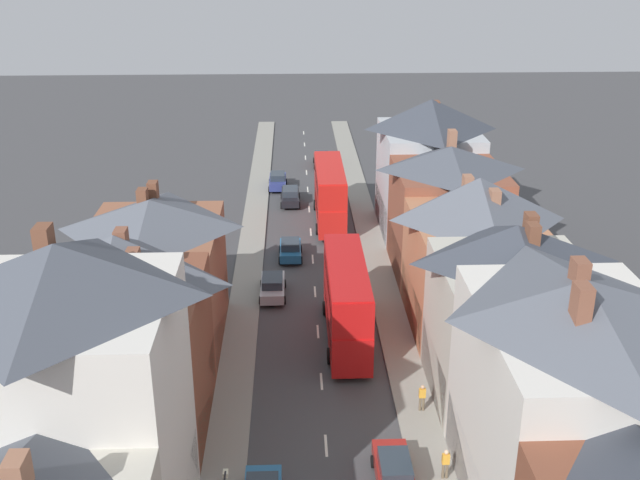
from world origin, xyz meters
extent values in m
cube|color=gray|center=(-5.10, 38.00, 0.07)|extent=(2.20, 104.00, 0.14)
cube|color=gray|center=(5.10, 38.00, 0.07)|extent=(2.20, 104.00, 0.14)
cube|color=silver|center=(0.00, 18.00, 0.01)|extent=(0.14, 1.80, 0.01)
cube|color=silver|center=(0.00, 24.00, 0.01)|extent=(0.14, 1.80, 0.01)
cube|color=silver|center=(0.00, 30.00, 0.01)|extent=(0.14, 1.80, 0.01)
cube|color=silver|center=(0.00, 36.00, 0.01)|extent=(0.14, 1.80, 0.01)
cube|color=silver|center=(0.00, 42.00, 0.01)|extent=(0.14, 1.80, 0.01)
cube|color=silver|center=(0.00, 48.00, 0.01)|extent=(0.14, 1.80, 0.01)
cube|color=silver|center=(0.00, 54.00, 0.01)|extent=(0.14, 1.80, 0.01)
cube|color=silver|center=(0.00, 60.00, 0.01)|extent=(0.14, 1.80, 0.01)
cube|color=silver|center=(0.00, 66.00, 0.01)|extent=(0.14, 1.80, 0.01)
cube|color=silver|center=(0.00, 72.00, 0.01)|extent=(0.14, 1.80, 0.01)
cube|color=silver|center=(0.00, 78.00, 0.01)|extent=(0.14, 1.80, 0.01)
cube|color=silver|center=(0.00, 84.00, 0.01)|extent=(0.14, 1.80, 0.01)
cube|color=#99664C|center=(-9.57, 4.04, 10.02)|extent=(0.60, 0.90, 1.12)
cube|color=silver|center=(-10.20, 11.52, 5.97)|extent=(8.00, 8.34, 11.95)
pyramid|color=#474C56|center=(-10.20, 11.52, 13.03)|extent=(8.00, 8.34, 2.17)
cube|color=brown|center=(-11.06, 13.13, 13.61)|extent=(0.60, 0.90, 1.16)
cube|color=brown|center=(-10.20, 19.98, 4.15)|extent=(8.00, 8.58, 8.31)
cube|color=#1E5133|center=(-6.26, 19.98, 1.60)|extent=(0.12, 7.89, 3.20)
pyramid|color=#565B66|center=(-10.20, 19.98, 9.69)|extent=(8.00, 8.58, 2.76)
cube|color=brown|center=(-9.13, 19.01, 10.19)|extent=(0.60, 0.90, 1.00)
cube|color=brown|center=(-10.03, 20.82, 10.36)|extent=(0.60, 0.90, 1.35)
cube|color=brown|center=(-10.20, 29.18, 3.93)|extent=(8.00, 9.82, 7.87)
cube|color=black|center=(-6.26, 29.18, 1.60)|extent=(0.12, 9.04, 3.20)
pyramid|color=#565B66|center=(-10.20, 29.18, 8.77)|extent=(8.00, 9.82, 1.80)
cube|color=brown|center=(-10.74, 30.04, 9.42)|extent=(0.60, 0.90, 1.31)
cube|color=brown|center=(-10.31, 31.32, 9.45)|extent=(0.60, 0.90, 1.36)
cube|color=silver|center=(10.20, 12.95, 4.94)|extent=(8.00, 11.04, 9.89)
pyramid|color=#565B66|center=(10.20, 12.95, 10.76)|extent=(8.00, 11.04, 1.74)
cube|color=brown|center=(10.08, 13.52, 11.52)|extent=(0.60, 0.90, 1.51)
cube|color=brown|center=(9.32, 11.17, 11.52)|extent=(0.60, 0.90, 1.52)
cube|color=#BCB7A8|center=(10.20, 22.26, 4.13)|extent=(8.00, 7.59, 8.27)
cube|color=maroon|center=(6.26, 22.26, 1.60)|extent=(0.12, 6.99, 3.20)
pyramid|color=#383D47|center=(10.20, 22.26, 9.33)|extent=(8.00, 7.59, 2.14)
cube|color=brown|center=(11.04, 22.82, 10.08)|extent=(0.60, 0.90, 1.49)
cube|color=brown|center=(10.79, 21.61, 10.03)|extent=(0.60, 0.90, 1.38)
cube|color=#B2704C|center=(10.20, 30.61, 3.80)|extent=(8.00, 9.10, 7.59)
cube|color=#1E5133|center=(6.26, 30.61, 1.60)|extent=(0.12, 8.37, 3.20)
pyramid|color=#565B66|center=(10.20, 30.61, 8.98)|extent=(8.00, 9.10, 2.78)
cube|color=#99664C|center=(9.78, 32.02, 9.53)|extent=(0.60, 0.90, 1.09)
cube|color=#99664C|center=(10.84, 29.28, 9.50)|extent=(0.60, 0.90, 1.03)
cube|color=brown|center=(10.20, 39.37, 4.13)|extent=(8.00, 8.43, 8.26)
cube|color=black|center=(6.26, 39.37, 1.60)|extent=(0.12, 7.75, 3.20)
pyramid|color=#474C56|center=(10.20, 39.37, 9.14)|extent=(8.00, 8.43, 1.77)
cube|color=#99664C|center=(10.69, 41.72, 9.91)|extent=(0.60, 0.90, 1.53)
cube|color=#ADB2B7|center=(10.20, 48.20, 4.58)|extent=(8.00, 9.23, 9.16)
cube|color=#1E5133|center=(6.26, 48.20, 1.60)|extent=(0.12, 8.49, 3.20)
pyramid|color=#383D47|center=(10.20, 48.20, 10.44)|extent=(8.00, 9.23, 2.56)
cube|color=brown|center=(10.60, 48.54, 10.97)|extent=(0.60, 0.90, 1.06)
cube|color=red|center=(1.80, 29.01, 1.65)|extent=(2.44, 10.80, 2.50)
cube|color=red|center=(1.80, 29.01, 4.05)|extent=(2.44, 10.58, 2.30)
cube|color=red|center=(1.80, 29.01, 5.25)|extent=(2.39, 10.37, 0.10)
cube|color=#28333D|center=(1.80, 34.36, 1.85)|extent=(2.20, 0.10, 1.20)
cube|color=#28333D|center=(1.80, 34.36, 4.15)|extent=(2.20, 0.10, 1.10)
cube|color=#28333D|center=(0.61, 29.01, 1.90)|extent=(0.06, 9.18, 0.90)
cube|color=#28333D|center=(0.61, 29.01, 4.15)|extent=(0.06, 9.18, 0.90)
cube|color=yellow|center=(1.80, 34.36, 4.95)|extent=(1.34, 0.08, 0.32)
cylinder|color=black|center=(0.58, 32.36, 0.50)|extent=(0.30, 1.00, 1.00)
cylinder|color=black|center=(3.02, 32.36, 0.50)|extent=(0.30, 1.00, 1.00)
cylinder|color=black|center=(0.58, 26.04, 0.50)|extent=(0.30, 1.00, 1.00)
cylinder|color=black|center=(3.02, 26.04, 0.50)|extent=(0.30, 1.00, 1.00)
cube|color=red|center=(1.80, 50.42, 1.65)|extent=(2.44, 10.80, 2.50)
cube|color=red|center=(1.80, 50.42, 4.05)|extent=(2.44, 10.58, 2.30)
cube|color=red|center=(1.80, 50.42, 5.25)|extent=(2.39, 10.37, 0.10)
cube|color=#28333D|center=(1.80, 55.77, 1.85)|extent=(2.20, 0.10, 1.20)
cube|color=#28333D|center=(1.80, 55.77, 4.15)|extent=(2.20, 0.10, 1.10)
cube|color=#28333D|center=(0.61, 50.42, 1.90)|extent=(0.06, 9.18, 0.90)
cube|color=#28333D|center=(0.61, 50.42, 4.15)|extent=(0.06, 9.18, 0.90)
cube|color=yellow|center=(1.80, 55.77, 4.95)|extent=(1.34, 0.08, 0.32)
cylinder|color=black|center=(0.58, 53.77, 0.50)|extent=(0.30, 1.00, 1.00)
cylinder|color=black|center=(3.02, 53.77, 0.50)|extent=(0.30, 1.00, 1.00)
cylinder|color=black|center=(0.58, 47.45, 0.50)|extent=(0.30, 1.00, 1.00)
cylinder|color=black|center=(3.02, 47.45, 0.50)|extent=(0.30, 1.00, 1.00)
cube|color=navy|center=(-3.10, 60.51, 0.70)|extent=(1.70, 4.18, 0.79)
cube|color=#28333D|center=(-3.10, 60.30, 1.40)|extent=(1.46, 2.09, 0.60)
cylinder|color=black|center=(-3.95, 61.81, 0.31)|extent=(0.20, 0.62, 0.62)
cylinder|color=black|center=(-2.25, 61.81, 0.31)|extent=(0.20, 0.62, 0.62)
cylinder|color=black|center=(-3.95, 59.22, 0.31)|extent=(0.20, 0.62, 0.62)
cylinder|color=black|center=(-2.25, 59.22, 0.31)|extent=(0.20, 0.62, 0.62)
cube|color=#236093|center=(-1.80, 42.27, 0.66)|extent=(1.70, 3.83, 0.70)
cube|color=#28333D|center=(-1.80, 42.08, 1.31)|extent=(1.46, 1.91, 0.60)
cylinder|color=black|center=(-2.65, 43.46, 0.31)|extent=(0.20, 0.62, 0.62)
cylinder|color=black|center=(-0.95, 43.46, 0.31)|extent=(0.20, 0.62, 0.62)
cylinder|color=black|center=(-2.65, 41.08, 0.31)|extent=(0.20, 0.62, 0.62)
cylinder|color=black|center=(-0.95, 41.08, 0.31)|extent=(0.20, 0.62, 0.62)
cube|color=maroon|center=(1.80, 68.45, 0.67)|extent=(1.70, 4.25, 0.72)
cube|color=#28333D|center=(1.80, 68.24, 1.33)|extent=(1.46, 2.13, 0.60)
cylinder|color=black|center=(0.95, 69.77, 0.31)|extent=(0.20, 0.62, 0.62)
cylinder|color=black|center=(2.65, 69.77, 0.31)|extent=(0.20, 0.62, 0.62)
cylinder|color=black|center=(0.95, 67.13, 0.31)|extent=(0.20, 0.62, 0.62)
cylinder|color=black|center=(2.65, 67.13, 0.31)|extent=(0.20, 0.62, 0.62)
cube|color=black|center=(-1.80, 55.70, 0.67)|extent=(1.70, 4.57, 0.72)
cube|color=#28333D|center=(-1.80, 55.47, 1.33)|extent=(1.46, 2.29, 0.60)
cylinder|color=black|center=(-2.65, 57.12, 0.31)|extent=(0.20, 0.62, 0.62)
cylinder|color=black|center=(-0.95, 57.12, 0.31)|extent=(0.20, 0.62, 0.62)
cylinder|color=black|center=(-2.65, 54.28, 0.31)|extent=(0.20, 0.62, 0.62)
cylinder|color=black|center=(-0.95, 54.28, 0.31)|extent=(0.20, 0.62, 0.62)
cube|color=maroon|center=(3.10, 14.92, 0.66)|extent=(1.70, 4.33, 0.71)
cube|color=#28333D|center=(3.10, 14.70, 1.32)|extent=(1.46, 2.16, 0.60)
cylinder|color=black|center=(2.25, 16.26, 0.31)|extent=(0.20, 0.62, 0.62)
cylinder|color=black|center=(3.95, 16.26, 0.31)|extent=(0.20, 0.62, 0.62)
cube|color=#B7BABF|center=(-3.10, 35.44, 0.67)|extent=(1.70, 4.34, 0.72)
cube|color=#28333D|center=(-3.10, 35.22, 1.33)|extent=(1.46, 2.17, 0.60)
cylinder|color=black|center=(-3.95, 36.79, 0.31)|extent=(0.20, 0.62, 0.62)
cylinder|color=black|center=(-2.25, 36.79, 0.31)|extent=(0.20, 0.62, 0.62)
cylinder|color=black|center=(-3.95, 34.09, 0.31)|extent=(0.20, 0.62, 0.62)
cylinder|color=black|center=(-2.25, 34.09, 0.31)|extent=(0.20, 0.62, 0.62)
cylinder|color=brown|center=(5.51, 15.16, 0.56)|extent=(0.14, 0.14, 0.84)
cylinder|color=brown|center=(5.69, 15.16, 0.56)|extent=(0.14, 0.14, 0.84)
cube|color=gold|center=(5.60, 15.16, 1.25)|extent=(0.36, 0.22, 0.54)
sphere|color=beige|center=(5.60, 15.16, 1.64)|extent=(0.22, 0.22, 0.22)
cylinder|color=brown|center=(5.30, 20.71, 0.56)|extent=(0.14, 0.14, 0.84)
cylinder|color=brown|center=(5.48, 20.71, 0.56)|extent=(0.14, 0.14, 0.84)
cube|color=gold|center=(5.39, 20.71, 1.25)|extent=(0.36, 0.22, 0.54)
sphere|color=tan|center=(5.39, 20.71, 1.64)|extent=(0.22, 0.22, 0.22)
cylinder|color=black|center=(-4.25, 9.11, 5.40)|extent=(0.08, 0.90, 0.08)
cube|color=beige|center=(-4.25, 9.56, 5.32)|extent=(0.20, 0.32, 0.20)
camera|label=1|loc=(-1.51, -13.66, 24.40)|focal=42.00mm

